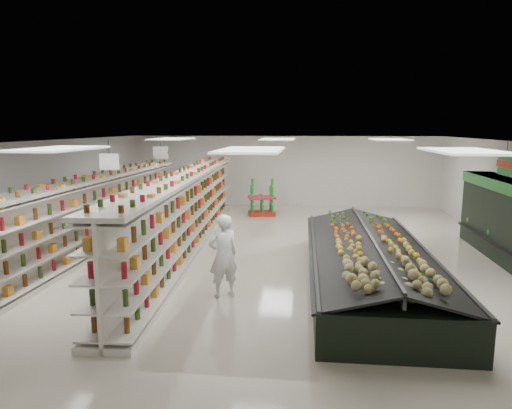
# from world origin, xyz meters

# --- Properties ---
(floor) EXTENTS (16.00, 16.00, 0.00)m
(floor) POSITION_xyz_m (0.00, 0.00, 0.00)
(floor) COLOR beige
(floor) RESTS_ON ground
(ceiling) EXTENTS (14.00, 16.00, 0.02)m
(ceiling) POSITION_xyz_m (0.00, 0.00, 3.20)
(ceiling) COLOR white
(ceiling) RESTS_ON wall_back
(wall_back) EXTENTS (14.00, 0.02, 3.20)m
(wall_back) POSITION_xyz_m (0.00, 8.00, 1.60)
(wall_back) COLOR silver
(wall_back) RESTS_ON floor
(wall_front) EXTENTS (14.00, 0.02, 3.20)m
(wall_front) POSITION_xyz_m (0.00, -8.00, 1.60)
(wall_front) COLOR silver
(wall_front) RESTS_ON floor
(wall_left) EXTENTS (0.02, 16.00, 3.20)m
(wall_left) POSITION_xyz_m (-7.00, 0.00, 1.60)
(wall_left) COLOR silver
(wall_left) RESTS_ON floor
(aisle_sign_near) EXTENTS (0.52, 0.06, 0.75)m
(aisle_sign_near) POSITION_xyz_m (-3.80, -2.00, 2.75)
(aisle_sign_near) COLOR white
(aisle_sign_near) RESTS_ON ceiling
(aisle_sign_far) EXTENTS (0.52, 0.06, 0.75)m
(aisle_sign_far) POSITION_xyz_m (-3.80, 2.00, 2.75)
(aisle_sign_far) COLOR white
(aisle_sign_far) RESTS_ON ceiling
(gondola_left) EXTENTS (1.17, 12.44, 2.15)m
(gondola_left) POSITION_xyz_m (-5.12, -0.47, 0.99)
(gondola_left) COLOR silver
(gondola_left) RESTS_ON floor
(gondola_center) EXTENTS (1.61, 13.00, 2.25)m
(gondola_center) POSITION_xyz_m (-2.42, 0.02, 1.03)
(gondola_center) COLOR silver
(gondola_center) RESTS_ON floor
(produce_island) EXTENTS (2.85, 7.72, 1.15)m
(produce_island) POSITION_xyz_m (2.56, -2.36, 0.52)
(produce_island) COLOR black
(produce_island) RESTS_ON floor
(soda_endcap) EXTENTS (1.24, 0.96, 1.42)m
(soda_endcap) POSITION_xyz_m (-0.74, 5.51, 0.69)
(soda_endcap) COLOR #B02314
(soda_endcap) RESTS_ON floor
(shopper_main) EXTENTS (0.79, 0.71, 1.80)m
(shopper_main) POSITION_xyz_m (-0.65, -3.63, 0.90)
(shopper_main) COLOR white
(shopper_main) RESTS_ON floor
(shopper_background) EXTENTS (0.58, 0.89, 1.78)m
(shopper_background) POSITION_xyz_m (-3.28, 3.45, 0.89)
(shopper_background) COLOR #94885B
(shopper_background) RESTS_ON floor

